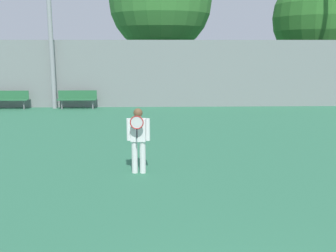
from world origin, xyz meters
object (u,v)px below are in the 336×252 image
Objects in this scene: tennis_player at (138,137)px; bench_courtside_far at (6,98)px; tree_green_tall at (160,1)px; tree_green_broad at (323,18)px; bench_courtside_near at (77,97)px.

bench_courtside_far is (-6.77, 9.92, -0.32)m from tennis_player.
tree_green_tall is 9.92m from tree_green_broad.
bench_courtside_far is at bearing 179.99° from bench_courtside_near.
tennis_player is 15.68m from tree_green_tall.
bench_courtside_far is 0.25× the size of tree_green_tall.
bench_courtside_near is 15.52m from tree_green_broad.
tree_green_broad is (9.87, 0.39, -0.90)m from tree_green_tall.
tree_green_tall is at bearing -177.72° from tree_green_broad.
tree_green_broad is (10.58, 15.34, 3.78)m from tennis_player.
tennis_player is 12.01m from bench_courtside_far.
bench_courtside_near is at bearing -0.01° from bench_courtside_far.
tree_green_tall reaches higher than bench_courtside_far.
tree_green_broad reaches higher than bench_courtside_far.
tree_green_tall reaches higher than tennis_player.
tree_green_broad reaches higher than bench_courtside_near.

